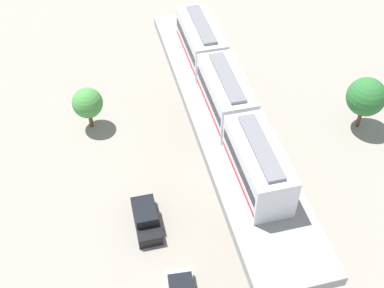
{
  "coord_description": "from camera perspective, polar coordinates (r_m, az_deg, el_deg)",
  "views": [
    {
      "loc": [
        -9.09,
        -25.93,
        31.75
      ],
      "look_at": [
        -2.5,
        0.36,
        4.31
      ],
      "focal_mm": 46.94,
      "sensor_mm": 36.0,
      "label": 1
    }
  ],
  "objects": [
    {
      "name": "parked_car_black",
      "position": [
        38.59,
        -5.24,
        -8.4
      ],
      "size": [
        1.85,
        4.22,
        1.76
      ],
      "rotation": [
        0.0,
        0.0,
        -0.01
      ],
      "color": "black",
      "rests_on": "ground"
    },
    {
      "name": "ground_plane",
      "position": [
        41.99,
        3.44,
        -3.88
      ],
      "size": [
        120.0,
        120.0,
        0.0
      ],
      "primitive_type": "plane",
      "color": "gray"
    },
    {
      "name": "tree_near_viaduct",
      "position": [
        46.61,
        19.18,
        5.07
      ],
      "size": [
        3.45,
        3.45,
        5.19
      ],
      "color": "brown",
      "rests_on": "ground"
    },
    {
      "name": "viaduct",
      "position": [
        38.03,
        3.79,
        1.51
      ],
      "size": [
        5.2,
        28.85,
        7.18
      ],
      "color": "#999691",
      "rests_on": "ground"
    },
    {
      "name": "tree_mid_lot",
      "position": [
        45.42,
        -11.78,
        4.57
      ],
      "size": [
        2.74,
        2.74,
        4.15
      ],
      "color": "brown",
      "rests_on": "ground"
    },
    {
      "name": "train",
      "position": [
        36.12,
        3.87,
        5.6
      ],
      "size": [
        2.64,
        20.5,
        3.24
      ],
      "color": "silver",
      "rests_on": "viaduct"
    }
  ]
}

